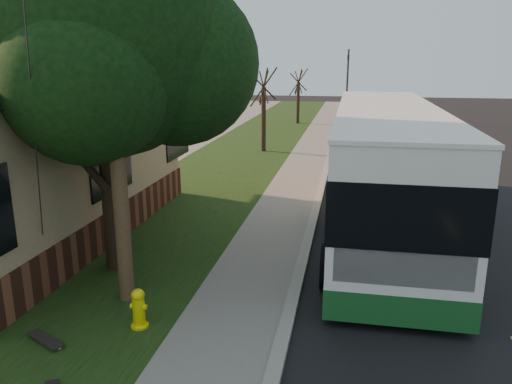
# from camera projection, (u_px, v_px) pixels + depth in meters

# --- Properties ---
(ground) EXTENTS (120.00, 120.00, 0.00)m
(ground) POSITION_uv_depth(u_px,v_px,m) (282.00, 345.00, 8.59)
(ground) COLOR black
(ground) RESTS_ON ground
(road) EXTENTS (8.00, 80.00, 0.01)m
(road) POSITION_uv_depth(u_px,v_px,m) (435.00, 200.00, 17.35)
(road) COLOR black
(road) RESTS_ON ground
(curb) EXTENTS (0.25, 80.00, 0.12)m
(curb) POSITION_uv_depth(u_px,v_px,m) (320.00, 193.00, 18.06)
(curb) COLOR gray
(curb) RESTS_ON ground
(sidewalk) EXTENTS (2.00, 80.00, 0.08)m
(sidewalk) POSITION_uv_depth(u_px,v_px,m) (293.00, 192.00, 18.25)
(sidewalk) COLOR slate
(sidewalk) RESTS_ON ground
(grass_verge) EXTENTS (5.00, 80.00, 0.07)m
(grass_verge) POSITION_uv_depth(u_px,v_px,m) (201.00, 188.00, 18.88)
(grass_verge) COLOR black
(grass_verge) RESTS_ON ground
(fire_hydrant) EXTENTS (0.32, 0.32, 0.74)m
(fire_hydrant) POSITION_uv_depth(u_px,v_px,m) (139.00, 308.00, 8.95)
(fire_hydrant) COLOR yellow
(fire_hydrant) RESTS_ON grass_verge
(utility_pole) EXTENTS (2.86, 3.21, 9.07)m
(utility_pole) POSITION_uv_depth(u_px,v_px,m) (110.00, 66.00, 8.93)
(utility_pole) COLOR #473321
(utility_pole) RESTS_ON ground
(leafy_tree) EXTENTS (6.30, 6.00, 7.80)m
(leafy_tree) POSITION_uv_depth(u_px,v_px,m) (107.00, 39.00, 10.52)
(leafy_tree) COLOR black
(leafy_tree) RESTS_ON grass_verge
(bare_tree_near) EXTENTS (1.38, 1.21, 4.31)m
(bare_tree_near) POSITION_uv_depth(u_px,v_px,m) (264.00, 111.00, 25.74)
(bare_tree_near) COLOR black
(bare_tree_near) RESTS_ON grass_verge
(bare_tree_far) EXTENTS (1.38, 1.21, 4.03)m
(bare_tree_far) POSITION_uv_depth(u_px,v_px,m) (298.00, 97.00, 37.08)
(bare_tree_far) COLOR black
(bare_tree_far) RESTS_ON grass_verge
(traffic_signal) EXTENTS (0.18, 0.22, 5.50)m
(traffic_signal) POSITION_uv_depth(u_px,v_px,m) (347.00, 79.00, 39.94)
(traffic_signal) COLOR #2D2D30
(traffic_signal) RESTS_ON ground
(transit_bus) EXTENTS (2.97, 12.85, 3.47)m
(transit_bus) POSITION_uv_depth(u_px,v_px,m) (384.00, 163.00, 14.43)
(transit_bus) COLOR silver
(transit_bus) RESTS_ON ground
(skateboard_spare) EXTENTS (0.86, 0.58, 0.08)m
(skateboard_spare) POSITION_uv_depth(u_px,v_px,m) (46.00, 340.00, 8.51)
(skateboard_spare) COLOR black
(skateboard_spare) RESTS_ON grass_verge
(dumpster) EXTENTS (1.86, 1.60, 1.42)m
(dumpster) POSITION_uv_depth(u_px,v_px,m) (66.00, 186.00, 16.21)
(dumpster) COLOR black
(dumpster) RESTS_ON building_lot
(distant_car) EXTENTS (2.08, 4.35, 1.43)m
(distant_car) POSITION_uv_depth(u_px,v_px,m) (375.00, 118.00, 35.25)
(distant_car) COLOR black
(distant_car) RESTS_ON ground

